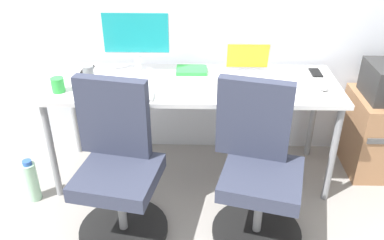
% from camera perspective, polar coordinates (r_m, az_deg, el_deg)
% --- Properties ---
extents(ground_plane, '(5.28, 5.28, 0.00)m').
position_cam_1_polar(ground_plane, '(3.06, 0.02, -7.31)').
color(ground_plane, gray).
extents(desk, '(1.91, 0.63, 0.73)m').
position_cam_1_polar(desk, '(2.71, 0.02, 4.08)').
color(desk, silver).
rests_on(desk, ground).
extents(office_chair_left, '(0.54, 0.54, 0.94)m').
position_cam_1_polar(office_chair_left, '(2.41, -10.30, -6.74)').
color(office_chair_left, black).
rests_on(office_chair_left, ground).
extents(office_chair_right, '(0.54, 0.54, 0.94)m').
position_cam_1_polar(office_chair_right, '(2.39, 9.16, -7.04)').
color(office_chair_right, black).
rests_on(office_chair_right, ground).
extents(side_cabinet, '(0.47, 0.49, 0.58)m').
position_cam_1_polar(side_cabinet, '(3.27, 24.99, -1.69)').
color(side_cabinet, '#996B47').
rests_on(side_cabinet, ground).
extents(water_bottle_on_floor, '(0.09, 0.09, 0.31)m').
position_cam_1_polar(water_bottle_on_floor, '(2.94, -21.48, -7.92)').
color(water_bottle_on_floor, '#A5D8B2').
rests_on(water_bottle_on_floor, ground).
extents(desktop_monitor, '(0.48, 0.18, 0.43)m').
position_cam_1_polar(desktop_monitor, '(2.79, -7.78, 11.48)').
color(desktop_monitor, silver).
rests_on(desktop_monitor, desk).
extents(open_laptop, '(0.31, 0.27, 0.22)m').
position_cam_1_polar(open_laptop, '(2.76, 7.84, 7.01)').
color(open_laptop, silver).
rests_on(open_laptop, desk).
extents(keyboard_by_monitor, '(0.34, 0.12, 0.02)m').
position_cam_1_polar(keyboard_by_monitor, '(2.51, -9.24, 3.28)').
color(keyboard_by_monitor, '#B7B7B7').
rests_on(keyboard_by_monitor, desk).
extents(keyboard_by_laptop, '(0.34, 0.12, 0.02)m').
position_cam_1_polar(keyboard_by_laptop, '(2.52, 7.93, 3.56)').
color(keyboard_by_laptop, '#2D2D2D').
rests_on(keyboard_by_laptop, desk).
extents(mouse_by_monitor, '(0.06, 0.10, 0.03)m').
position_cam_1_polar(mouse_by_monitor, '(2.65, -8.44, 5.06)').
color(mouse_by_monitor, '#515156').
rests_on(mouse_by_monitor, desk).
extents(mouse_by_laptop, '(0.06, 0.10, 0.03)m').
position_cam_1_polar(mouse_by_laptop, '(2.70, 17.83, 4.39)').
color(mouse_by_laptop, '#B7B7B7').
rests_on(mouse_by_laptop, desk).
extents(coffee_mug, '(0.08, 0.08, 0.09)m').
position_cam_1_polar(coffee_mug, '(2.67, -18.20, 4.68)').
color(coffee_mug, green).
rests_on(coffee_mug, desk).
extents(pen_cup, '(0.07, 0.07, 0.10)m').
position_cam_1_polar(pen_cup, '(2.76, -14.25, 6.23)').
color(pen_cup, slate).
rests_on(pen_cup, desk).
extents(phone_near_monitor, '(0.07, 0.14, 0.01)m').
position_cam_1_polar(phone_near_monitor, '(2.96, -14.39, 6.85)').
color(phone_near_monitor, black).
rests_on(phone_near_monitor, desk).
extents(phone_near_laptop, '(0.07, 0.14, 0.01)m').
position_cam_1_polar(phone_near_laptop, '(2.94, 16.86, 6.34)').
color(phone_near_laptop, black).
rests_on(phone_near_laptop, desk).
extents(notebook, '(0.21, 0.15, 0.03)m').
position_cam_1_polar(notebook, '(2.83, -0.05, 6.95)').
color(notebook, green).
rests_on(notebook, desk).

